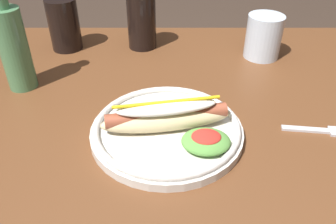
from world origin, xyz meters
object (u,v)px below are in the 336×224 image
Objects in this scene: fork at (323,131)px; glass_bottle at (15,46)px; extra_cup at (65,24)px; water_cup at (265,37)px; hot_dog_plate at (170,127)px; soda_cup at (143,22)px.

glass_bottle reaches higher than fork.
extra_cup is 0.54× the size of glass_bottle.
water_cup is 0.51m from extra_cup.
extra_cup is at bearing 125.92° from hot_dog_plate.
hot_dog_plate is 2.08× the size of extra_cup.
extra_cup is at bearing 174.43° from water_cup.
water_cup is (0.31, -0.06, -0.02)m from soda_cup.
fork is 0.63m from glass_bottle.
fork is 0.50× the size of glass_bottle.
glass_bottle reaches higher than soda_cup.
glass_bottle reaches higher than extra_cup.
extra_cup is at bearing 153.71° from fork.
hot_dog_plate is at bearing -170.46° from fork.
water_cup is 0.44× the size of glass_bottle.
water_cup is 0.58m from glass_bottle.
soda_cup is at bearing 39.78° from glass_bottle.
soda_cup is 1.05× the size of extra_cup.
hot_dog_plate is 0.37m from glass_bottle.
fork is at bearing -15.12° from glass_bottle.
hot_dog_plate is at bearing -28.62° from glass_bottle.
glass_bottle reaches higher than hot_dog_plate.
soda_cup reaches higher than extra_cup.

